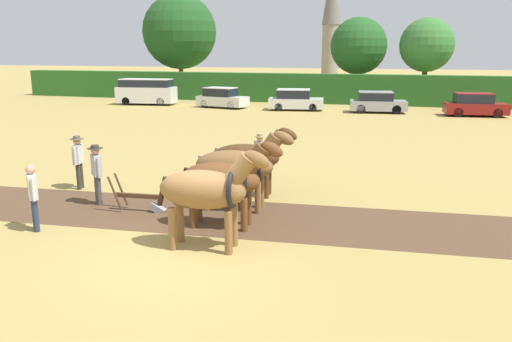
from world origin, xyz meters
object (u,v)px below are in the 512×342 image
(draft_horse_lead_left, at_px, (207,190))
(draft_horse_trail_right, at_px, (249,157))
(draft_horse_trail_left, at_px, (238,165))
(draft_horse_lead_right, at_px, (225,179))
(farmer_onlooker_right, at_px, (78,158))
(tree_left, at_px, (359,46))
(farmer_at_plow, at_px, (97,169))
(farmer_beside_team, at_px, (260,153))
(church_spire, at_px, (332,15))
(tree_center_left, at_px, (427,45))
(farmer_onlooker_left, at_px, (33,193))
(parked_car_left, at_px, (222,98))
(parked_van, at_px, (146,91))
(parked_car_center_left, at_px, (295,100))
(tree_far_left, at_px, (180,32))
(parked_car_center_right, at_px, (475,105))
(plow, at_px, (143,201))
(parked_car_center, at_px, (377,103))

(draft_horse_lead_left, distance_m, draft_horse_trail_right, 4.43)
(draft_horse_lead_left, relative_size, draft_horse_trail_left, 0.91)
(draft_horse_lead_right, xyz_separation_m, farmer_onlooker_right, (-5.84, 2.08, -0.23))
(tree_left, height_order, farmer_at_plow, tree_left)
(farmer_at_plow, relative_size, farmer_beside_team, 1.08)
(church_spire, bearing_deg, tree_center_left, -67.85)
(farmer_onlooker_left, height_order, parked_car_left, farmer_onlooker_left)
(tree_center_left, distance_m, farmer_onlooker_left, 37.83)
(tree_left, height_order, draft_horse_trail_right, tree_left)
(church_spire, relative_size, parked_van, 3.63)
(draft_horse_lead_left, height_order, farmer_onlooker_right, draft_horse_lead_left)
(parked_car_left, bearing_deg, parked_car_center_left, 11.46)
(tree_far_left, relative_size, draft_horse_trail_right, 3.53)
(parked_car_center_right, bearing_deg, plow, -120.69)
(tree_center_left, relative_size, farmer_onlooker_right, 4.08)
(tree_left, height_order, farmer_beside_team, tree_left)
(farmer_onlooker_left, distance_m, farmer_onlooker_right, 3.94)
(tree_far_left, distance_m, parked_car_center, 23.05)
(farmer_onlooker_left, bearing_deg, farmer_at_plow, 40.03)
(draft_horse_lead_left, bearing_deg, parked_van, 115.99)
(tree_center_left, xyz_separation_m, plow, (-8.43, -34.05, -4.56))
(parked_car_center_right, bearing_deg, draft_horse_trail_left, -116.50)
(parked_car_center, bearing_deg, farmer_at_plow, -112.66)
(draft_horse_lead_left, relative_size, draft_horse_trail_right, 0.96)
(farmer_onlooker_right, bearing_deg, tree_far_left, 93.94)
(tree_far_left, height_order, farmer_beside_team, tree_far_left)
(farmer_onlooker_right, bearing_deg, parked_car_center_right, 42.71)
(parked_car_left, bearing_deg, church_spire, 97.36)
(farmer_at_plow, relative_size, parked_van, 0.36)
(farmer_onlooker_left, bearing_deg, tree_left, 38.46)
(farmer_beside_team, distance_m, parked_car_center_left, 21.30)
(draft_horse_trail_right, xyz_separation_m, farmer_at_plow, (-4.02, -2.17, -0.17))
(church_spire, relative_size, parked_car_center, 4.32)
(tree_center_left, bearing_deg, farmer_at_plow, -106.57)
(draft_horse_lead_right, height_order, farmer_at_plow, draft_horse_lead_right)
(church_spire, bearing_deg, draft_horse_lead_left, -84.02)
(tree_far_left, distance_m, parked_car_left, 14.00)
(farmer_at_plow, relative_size, farmer_onlooker_right, 1.01)
(church_spire, xyz_separation_m, parked_car_center_left, (3.21, -39.88, -8.77))
(tree_left, xyz_separation_m, farmer_beside_team, (-0.48, -30.30, -3.86))
(church_spire, distance_m, farmer_at_plow, 65.62)
(tree_center_left, distance_m, farmer_at_plow, 35.47)
(draft_horse_trail_right, bearing_deg, church_spire, 91.11)
(tree_left, xyz_separation_m, farmer_at_plow, (-4.28, -34.38, -3.76))
(church_spire, relative_size, farmer_onlooker_left, 10.69)
(farmer_beside_team, height_order, parked_car_center_right, farmer_beside_team)
(parked_car_center_right, bearing_deg, draft_horse_lead_right, -115.19)
(draft_horse_lead_right, distance_m, farmer_at_plow, 4.35)
(tree_center_left, height_order, church_spire, church_spire)
(plow, relative_size, farmer_onlooker_right, 0.93)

